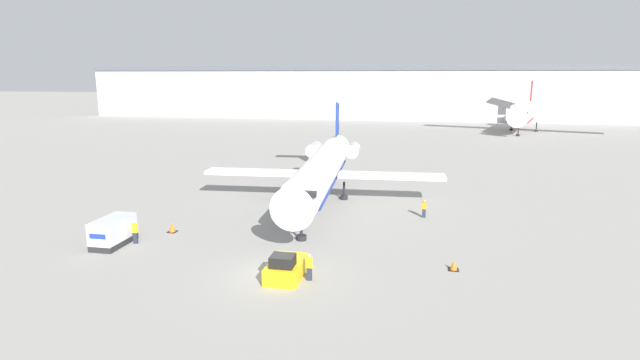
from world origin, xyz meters
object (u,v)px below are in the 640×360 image
(pushback_tug, at_px, (286,268))
(worker_on_apron, at_px, (135,231))
(airplane_main, at_px, (323,168))
(traffic_cone_right, at_px, (454,266))
(airplane_parked_far_left, at_px, (525,113))
(traffic_cone_left, at_px, (172,227))
(worker_near_tug, at_px, (309,266))
(worker_by_wing, at_px, (424,208))
(luggage_cart, at_px, (113,232))

(pushback_tug, height_order, worker_on_apron, worker_on_apron)
(worker_on_apron, bearing_deg, airplane_main, 53.47)
(traffic_cone_right, bearing_deg, airplane_parked_far_left, 76.70)
(traffic_cone_left, bearing_deg, worker_near_tug, -29.32)
(traffic_cone_right, xyz_separation_m, airplane_parked_far_left, (20.75, 87.73, 3.85))
(pushback_tug, relative_size, worker_by_wing, 2.26)
(traffic_cone_right, bearing_deg, traffic_cone_left, 170.04)
(traffic_cone_right, height_order, airplane_parked_far_left, airplane_parked_far_left)
(worker_by_wing, distance_m, worker_on_apron, 24.61)
(worker_near_tug, height_order, airplane_parked_far_left, airplane_parked_far_left)
(luggage_cart, height_order, traffic_cone_right, luggage_cart)
(pushback_tug, relative_size, worker_on_apron, 2.02)
(worker_near_tug, height_order, traffic_cone_right, worker_near_tug)
(worker_near_tug, distance_m, worker_on_apron, 15.17)
(airplane_parked_far_left, bearing_deg, worker_by_wing, -106.68)
(worker_on_apron, bearing_deg, airplane_parked_far_left, 62.99)
(airplane_main, height_order, traffic_cone_right, airplane_main)
(airplane_main, relative_size, traffic_cone_left, 38.10)
(traffic_cone_left, bearing_deg, airplane_main, 50.75)
(worker_on_apron, distance_m, traffic_cone_right, 23.63)
(luggage_cart, bearing_deg, worker_near_tug, -12.63)
(airplane_main, xyz_separation_m, airplane_parked_far_left, (32.76, 71.35, 0.68))
(luggage_cart, xyz_separation_m, worker_by_wing, (23.17, 12.18, -0.20))
(airplane_main, distance_m, traffic_cone_right, 20.56)
(worker_near_tug, relative_size, airplane_parked_far_left, 0.05)
(airplane_main, height_order, airplane_parked_far_left, airplane_parked_far_left)
(luggage_cart, xyz_separation_m, traffic_cone_left, (2.82, 3.82, -0.66))
(airplane_parked_far_left, bearing_deg, pushback_tug, -108.98)
(pushback_tug, bearing_deg, airplane_main, 94.14)
(pushback_tug, bearing_deg, worker_by_wing, 60.82)
(airplane_parked_far_left, bearing_deg, luggage_cart, -117.58)
(traffic_cone_left, distance_m, airplane_parked_far_left, 94.27)
(worker_by_wing, xyz_separation_m, airplane_parked_far_left, (22.61, 75.47, 3.30))
(airplane_main, relative_size, worker_on_apron, 17.06)
(luggage_cart, bearing_deg, airplane_parked_far_left, 62.42)
(luggage_cart, xyz_separation_m, traffic_cone_right, (25.03, -0.08, -0.75))
(worker_by_wing, height_order, traffic_cone_left, worker_by_wing)
(airplane_main, height_order, luggage_cart, airplane_main)
(luggage_cart, relative_size, worker_by_wing, 2.27)
(airplane_main, distance_m, worker_near_tug, 20.26)
(luggage_cart, distance_m, traffic_cone_right, 25.04)
(worker_on_apron, bearing_deg, worker_by_wing, 27.94)
(worker_near_tug, distance_m, traffic_cone_right, 9.71)
(worker_by_wing, distance_m, airplane_parked_far_left, 78.85)
(worker_near_tug, xyz_separation_m, airplane_parked_far_left, (29.78, 91.23, 3.23))
(pushback_tug, relative_size, worker_near_tug, 2.11)
(worker_by_wing, relative_size, worker_on_apron, 0.90)
(worker_by_wing, bearing_deg, airplane_main, 157.91)
(worker_near_tug, distance_m, traffic_cone_left, 15.12)
(pushback_tug, distance_m, luggage_cart, 14.86)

